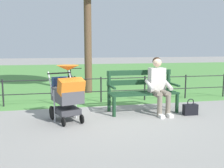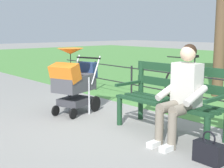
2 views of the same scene
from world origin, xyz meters
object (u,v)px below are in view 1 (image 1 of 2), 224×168
object	(u,v)px
person_on_bench	(159,84)
stroller	(67,93)
bicycle	(72,84)
handbag	(190,109)
park_bench	(142,89)

from	to	relation	value
person_on_bench	stroller	size ratio (longest dim) A/B	1.11
person_on_bench	bicycle	xyz separation A→B (m)	(1.79, -2.59, -0.31)
handbag	bicycle	bearing A→B (deg)	-50.29
park_bench	stroller	bearing A→B (deg)	15.95
bicycle	handbag	bearing A→B (deg)	129.71
stroller	handbag	size ratio (longest dim) A/B	3.11
person_on_bench	handbag	distance (m)	0.90
stroller	handbag	xyz separation A→B (m)	(-2.70, 0.06, -0.47)
park_bench	bicycle	world-z (taller)	park_bench
stroller	handbag	bearing A→B (deg)	178.75
person_on_bench	stroller	distance (m)	2.08
park_bench	person_on_bench	bearing A→B (deg)	145.23
person_on_bench	handbag	xyz separation A→B (m)	(-0.63, 0.33, -0.55)
stroller	bicycle	distance (m)	2.88
stroller	bicycle	xyz separation A→B (m)	(-0.27, -2.86, -0.23)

